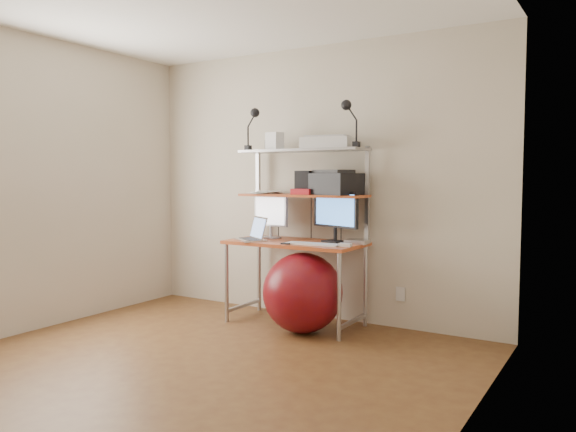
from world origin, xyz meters
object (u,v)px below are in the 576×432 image
laptop (254,235)px  exercise_ball (303,293)px  monitor_black (335,212)px  printer (333,183)px  monitor_silver (271,214)px

laptop → exercise_ball: bearing=27.5°
monitor_black → printer: size_ratio=0.98×
printer → exercise_ball: (-0.10, -0.35, -0.92)m
monitor_black → exercise_ball: monitor_black is taller
monitor_black → exercise_ball: 0.75m
laptop → monitor_black: bearing=55.4°
laptop → monitor_silver: bearing=119.7°
monitor_silver → monitor_black: monitor_black is taller
monitor_black → printer: (-0.04, 0.03, 0.25)m
printer → exercise_ball: 0.99m
laptop → printer: printer is taller
exercise_ball → printer: bearing=73.7°
monitor_black → laptop: bearing=-140.3°
monitor_black → exercise_ball: (-0.14, -0.32, -0.66)m
printer → laptop: bearing=-139.0°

